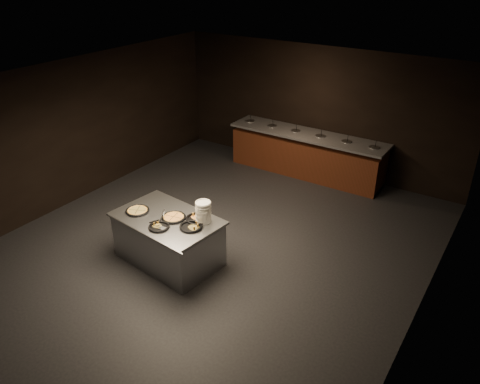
{
  "coord_description": "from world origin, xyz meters",
  "views": [
    {
      "loc": [
        4.22,
        -5.68,
        4.74
      ],
      "look_at": [
        0.3,
        0.3,
        1.01
      ],
      "focal_mm": 35.0,
      "sensor_mm": 36.0,
      "label": 1
    }
  ],
  "objects_px": {
    "serving_counter": "(169,240)",
    "pan_veggie_whole": "(137,211)",
    "plate_stack": "(203,212)",
    "pan_cheese_whole": "(174,217)"
  },
  "relations": [
    {
      "from": "serving_counter",
      "to": "plate_stack",
      "type": "distance_m",
      "value": 0.87
    },
    {
      "from": "pan_cheese_whole",
      "to": "pan_veggie_whole",
      "type": "bearing_deg",
      "value": -165.8
    },
    {
      "from": "pan_veggie_whole",
      "to": "serving_counter",
      "type": "bearing_deg",
      "value": 12.56
    },
    {
      "from": "serving_counter",
      "to": "plate_stack",
      "type": "xyz_separation_m",
      "value": [
        0.58,
        0.24,
        0.61
      ]
    },
    {
      "from": "serving_counter",
      "to": "plate_stack",
      "type": "height_order",
      "value": "plate_stack"
    },
    {
      "from": "plate_stack",
      "to": "pan_veggie_whole",
      "type": "bearing_deg",
      "value": -162.18
    },
    {
      "from": "plate_stack",
      "to": "pan_veggie_whole",
      "type": "relative_size",
      "value": 0.89
    },
    {
      "from": "serving_counter",
      "to": "pan_veggie_whole",
      "type": "bearing_deg",
      "value": -160.77
    },
    {
      "from": "pan_veggie_whole",
      "to": "pan_cheese_whole",
      "type": "height_order",
      "value": "same"
    },
    {
      "from": "serving_counter",
      "to": "plate_stack",
      "type": "bearing_deg",
      "value": 29.12
    }
  ]
}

